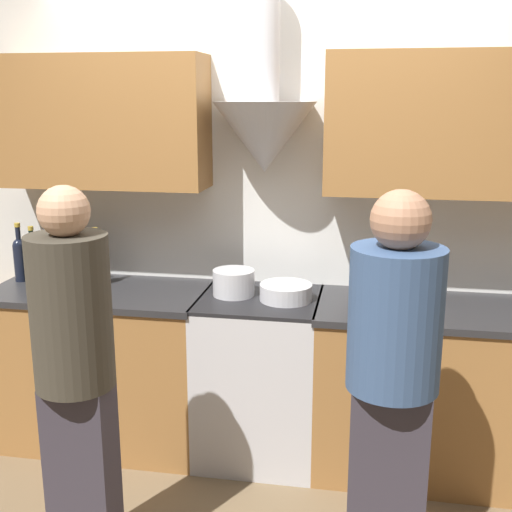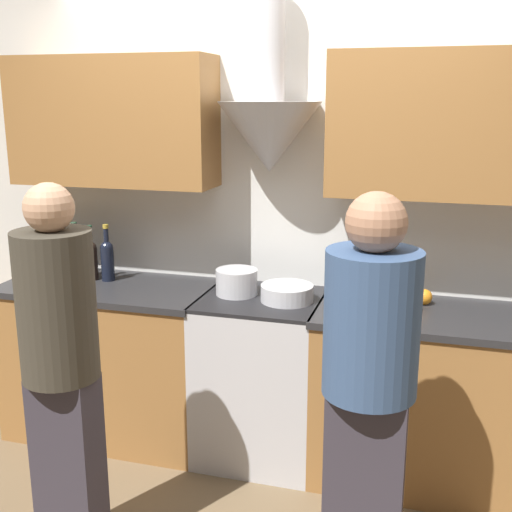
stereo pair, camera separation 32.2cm
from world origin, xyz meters
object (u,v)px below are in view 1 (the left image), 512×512
mixing_bowl (286,292)px  orange_fruit (420,292)px  wine_bottle_1 (33,259)px  wine_bottle_4 (79,262)px  wine_bottle_0 (20,257)px  wine_bottle_5 (97,262)px  stove_range (259,376)px  saucepan (395,298)px  wine_bottle_3 (63,260)px  person_foreground_right (392,381)px  person_foreground_left (75,369)px  wine_bottle_2 (48,259)px  stock_pot (234,283)px

mixing_bowl → orange_fruit: size_ratio=3.42×
wine_bottle_1 → orange_fruit: size_ratio=4.07×
wine_bottle_4 → orange_fruit: wine_bottle_4 is taller
wine_bottle_0 → wine_bottle_5: (0.46, -0.00, -0.01)m
stove_range → saucepan: bearing=-2.5°
wine_bottle_3 → person_foreground_right: bearing=-28.0°
wine_bottle_0 → stove_range: bearing=-2.9°
orange_fruit → wine_bottle_4: bearing=-178.2°
wine_bottle_0 → person_foreground_right: bearing=-25.2°
wine_bottle_5 → person_foreground_left: size_ratio=0.20×
stove_range → wine_bottle_5: wine_bottle_5 is taller
wine_bottle_2 → wine_bottle_5: wine_bottle_2 is taller
stock_pot → person_foreground_right: 1.22m
wine_bottle_2 → person_foreground_left: 1.28m
wine_bottle_3 → wine_bottle_4: bearing=3.0°
stock_pot → saucepan: (0.84, -0.05, -0.02)m
wine_bottle_0 → orange_fruit: (2.23, 0.05, -0.10)m
stock_pot → person_foreground_right: (0.81, -0.92, -0.08)m
wine_bottle_0 → wine_bottle_2: size_ratio=0.94×
wine_bottle_5 → person_foreground_left: (0.38, -1.09, -0.14)m
orange_fruit → saucepan: bearing=-131.2°
wine_bottle_2 → person_foreground_right: bearing=-26.8°
stove_range → wine_bottle_2: size_ratio=2.52×
wine_bottle_1 → mixing_bowl: bearing=-3.0°
wine_bottle_3 → saucepan: size_ratio=1.67×
orange_fruit → person_foreground_left: 1.79m
wine_bottle_3 → saucepan: wine_bottle_3 is taller
wine_bottle_4 → person_foreground_left: 1.19m
wine_bottle_2 → mixing_bowl: bearing=-3.1°
stove_range → wine_bottle_1: (-1.31, 0.06, 0.58)m
wine_bottle_2 → wine_bottle_5: bearing=3.2°
wine_bottle_3 → stock_pot: size_ratio=1.50×
stock_pot → mixing_bowl: (0.29, -0.04, -0.03)m
orange_fruit → wine_bottle_5: bearing=-178.4°
stock_pot → person_foreground_left: size_ratio=0.14×
wine_bottle_4 → stock_pot: 0.90m
saucepan → wine_bottle_5: bearing=176.4°
wine_bottle_5 → stock_pot: 0.80m
wine_bottle_3 → wine_bottle_5: bearing=4.6°
stove_range → stock_pot: 0.54m
stove_range → wine_bottle_0: size_ratio=2.68×
wine_bottle_1 → wine_bottle_5: 0.38m
wine_bottle_5 → person_foreground_left: bearing=-70.6°
wine_bottle_0 → person_foreground_left: size_ratio=0.21×
wine_bottle_1 → person_foreground_right: (1.98, -0.95, -0.15)m
wine_bottle_2 → person_foreground_right: size_ratio=0.22×
wine_bottle_3 → saucepan: bearing=-2.7°
wine_bottle_0 → wine_bottle_5: wine_bottle_0 is taller
wine_bottle_2 → wine_bottle_0: bearing=174.9°
saucepan → wine_bottle_3: bearing=177.3°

